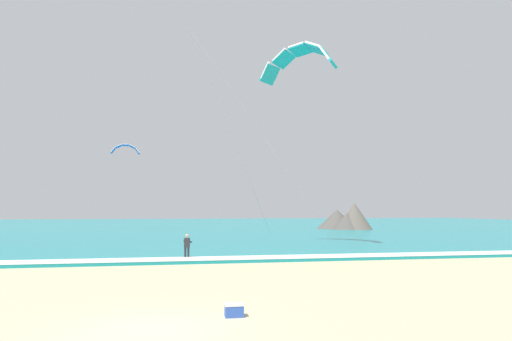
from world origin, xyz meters
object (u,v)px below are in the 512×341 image
Objects in this scene: kite_distant at (125,148)px; surfboard at (187,260)px; kitesurfer at (187,246)px; kite_primary at (298,58)px; cooler_box at (234,310)px.

surfboard is at bearing -77.19° from kite_distant.
kite_distant is (-8.30, 36.52, 12.22)m from surfboard.
surfboard is at bearing -102.77° from kitesurfer.
kite_primary reaches higher than cooler_box.
kitesurfer is at bearing 94.32° from cooler_box.
kite_primary is 28.47m from cooler_box.
cooler_box reaches higher than surfboard.
surfboard is 20.20m from kite_primary.
cooler_box is at bearing -85.68° from kitesurfer.
kite_distant is 7.18× the size of cooler_box.
kite_primary is at bearing -58.92° from kite_distant.
kite_primary is 34.78m from kite_distant.
kite_primary is (9.52, 6.94, 15.49)m from kitesurfer.
kite_primary is at bearing 68.97° from cooler_box.
kitesurfer is 0.10× the size of kite_primary.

